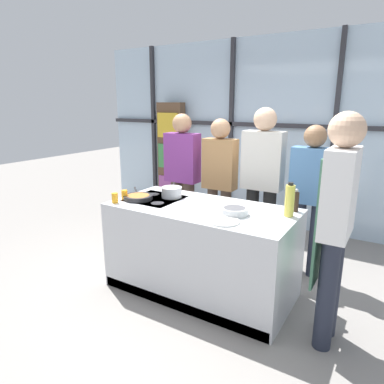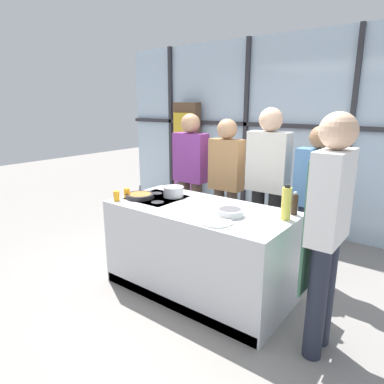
% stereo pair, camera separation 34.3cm
% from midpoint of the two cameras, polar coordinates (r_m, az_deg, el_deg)
% --- Properties ---
extents(ground_plane, '(18.00, 18.00, 0.00)m').
position_cam_midpoint_polar(ground_plane, '(3.65, 3.98, -15.97)').
color(ground_plane, gray).
extents(back_window_wall, '(6.40, 0.10, 2.80)m').
position_cam_midpoint_polar(back_window_wall, '(5.25, 18.49, 8.93)').
color(back_window_wall, silver).
rests_on(back_window_wall, ground_plane).
extents(bookshelf, '(0.48, 0.19, 1.87)m').
position_cam_midpoint_polar(bookshelf, '(6.00, 0.73, 5.79)').
color(bookshelf, brown).
rests_on(bookshelf, ground_plane).
extents(demo_island, '(1.80, 0.88, 0.89)m').
position_cam_midpoint_polar(demo_island, '(3.45, 4.08, -9.60)').
color(demo_island, silver).
rests_on(demo_island, ground_plane).
extents(chef, '(0.25, 0.44, 1.81)m').
position_cam_midpoint_polar(chef, '(2.67, 25.16, -4.70)').
color(chef, '#232838').
rests_on(chef, ground_plane).
extents(spectator_far_left, '(0.44, 0.24, 1.73)m').
position_cam_midpoint_polar(spectator_far_left, '(4.44, 1.97, 3.30)').
color(spectator_far_left, '#47382D').
rests_on(spectator_far_left, ground_plane).
extents(spectator_center_left, '(0.41, 0.24, 1.68)m').
position_cam_midpoint_polar(spectator_center_left, '(4.16, 8.04, 2.15)').
color(spectator_center_left, '#47382D').
rests_on(spectator_center_left, ground_plane).
extents(spectator_center_right, '(0.46, 0.25, 1.81)m').
position_cam_midpoint_polar(spectator_center_right, '(3.91, 14.96, 2.04)').
color(spectator_center_right, black).
rests_on(spectator_center_right, ground_plane).
extents(spectator_far_right, '(0.43, 0.23, 1.64)m').
position_cam_midpoint_polar(spectator_far_right, '(3.77, 22.41, -0.66)').
color(spectator_far_right, '#232838').
rests_on(spectator_far_right, ground_plane).
extents(frying_pan, '(0.44, 0.43, 0.04)m').
position_cam_midpoint_polar(frying_pan, '(3.61, -5.99, -0.63)').
color(frying_pan, '#232326').
rests_on(frying_pan, demo_island).
extents(saucepan, '(0.26, 0.37, 0.11)m').
position_cam_midpoint_polar(saucepan, '(3.62, -0.40, 0.09)').
color(saucepan, silver).
rests_on(saucepan, demo_island).
extents(white_plate, '(0.27, 0.27, 0.01)m').
position_cam_midpoint_polar(white_plate, '(2.87, 7.52, -5.09)').
color(white_plate, white).
rests_on(white_plate, demo_island).
extents(mixing_bowl, '(0.24, 0.24, 0.06)m').
position_cam_midpoint_polar(mixing_bowl, '(3.05, 9.57, -3.38)').
color(mixing_bowl, silver).
rests_on(mixing_bowl, demo_island).
extents(oil_bottle, '(0.08, 0.08, 0.31)m').
position_cam_midpoint_polar(oil_bottle, '(3.05, 18.59, -1.83)').
color(oil_bottle, '#E0CC4C').
rests_on(oil_bottle, demo_island).
extents(pepper_grinder, '(0.06, 0.06, 0.22)m').
position_cam_midpoint_polar(pepper_grinder, '(3.22, 19.71, -1.95)').
color(pepper_grinder, '#332319').
rests_on(pepper_grinder, demo_island).
extents(juice_glass_near, '(0.06, 0.06, 0.10)m').
position_cam_midpoint_polar(juice_glass_near, '(3.53, -9.78, -0.68)').
color(juice_glass_near, orange).
rests_on(juice_glass_near, demo_island).
extents(juice_glass_far, '(0.06, 0.06, 0.10)m').
position_cam_midpoint_polar(juice_glass_far, '(3.62, -8.16, -0.22)').
color(juice_glass_far, orange).
rests_on(juice_glass_far, demo_island).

